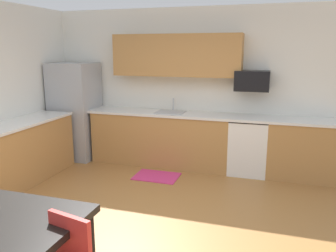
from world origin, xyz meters
name	(u,v)px	position (x,y,z in m)	size (l,w,h in m)	color
ground_plane	(141,231)	(0.00, 0.00, 0.00)	(12.00, 12.00, 0.00)	#9E6B38
wall_back	(196,87)	(0.00, 2.65, 1.35)	(5.80, 0.10, 2.70)	silver
cabinet_run_back	(161,139)	(-0.54, 2.30, 0.45)	(2.42, 0.60, 0.90)	#AD7A42
cabinet_run_back_right	(305,151)	(1.84, 2.30, 0.45)	(1.13, 0.60, 0.90)	#AD7A42
cabinet_run_left	(19,154)	(-2.30, 0.80, 0.45)	(0.60, 2.00, 0.90)	#AD7A42
countertop_back	(191,115)	(0.00, 2.30, 0.92)	(4.80, 0.64, 0.04)	silver
countertop_left	(16,124)	(-2.30, 0.80, 0.92)	(0.64, 2.00, 0.04)	silver
upper_cabinets_back	(176,55)	(-0.30, 2.43, 1.90)	(2.20, 0.34, 0.70)	#AD7A42
refrigerator	(76,111)	(-2.18, 2.22, 0.88)	(0.76, 0.70, 1.76)	#9EA0A5
oven_range	(248,146)	(0.97, 2.30, 0.46)	(0.60, 0.60, 0.91)	white
microwave	(252,81)	(0.97, 2.40, 1.51)	(0.54, 0.36, 0.32)	black
sink_basin	(170,116)	(-0.36, 2.30, 0.88)	(0.48, 0.40, 0.14)	#A5A8AD
sink_faucet	(173,105)	(-0.36, 2.48, 1.04)	(0.02, 0.02, 0.24)	#B2B5BA
floor_mat	(157,176)	(-0.40, 1.65, 0.01)	(0.70, 0.50, 0.01)	#CC3372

